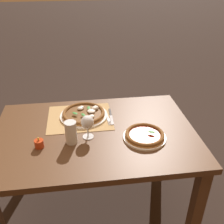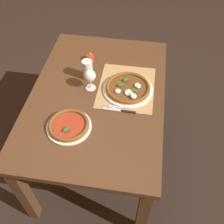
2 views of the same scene
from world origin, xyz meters
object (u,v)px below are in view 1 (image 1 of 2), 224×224
at_px(wine_glass, 87,123).
at_px(pint_glass, 71,133).
at_px(knife, 111,117).
at_px(votive_candle, 39,144).
at_px(pizza_far, 145,136).
at_px(fork, 108,118).
at_px(pizza_near, 84,114).

xyz_separation_m(wine_glass, pint_glass, (0.10, 0.04, -0.04)).
distance_m(wine_glass, knife, 0.30).
bearing_deg(knife, votive_candle, 31.02).
bearing_deg(votive_candle, pizza_far, -179.54).
xyz_separation_m(fork, votive_candle, (0.45, 0.27, 0.02)).
bearing_deg(pizza_far, votive_candle, 0.46).
bearing_deg(fork, pizza_far, 127.01).
relative_size(wine_glass, pint_glass, 1.07).
relative_size(pizza_near, pint_glass, 2.33).
xyz_separation_m(pizza_near, votive_candle, (0.28, 0.32, 0.00)).
relative_size(wine_glass, votive_candle, 2.15).
relative_size(pizza_far, pint_glass, 1.86).
xyz_separation_m(pint_glass, knife, (-0.28, -0.26, -0.06)).
height_order(wine_glass, knife, wine_glass).
height_order(pint_glass, votive_candle, pint_glass).
distance_m(pizza_near, pint_glass, 0.31).
height_order(pizza_near, wine_glass, wine_glass).
bearing_deg(pizza_near, fork, 164.17).
bearing_deg(pint_glass, votive_candle, 7.06).
bearing_deg(knife, fork, 25.16).
bearing_deg(votive_candle, knife, -148.98).
relative_size(pizza_near, wine_glass, 2.18).
xyz_separation_m(pizza_near, wine_glass, (-0.01, 0.25, 0.08)).
xyz_separation_m(knife, votive_candle, (0.47, 0.28, 0.02)).
height_order(fork, knife, knife).
relative_size(pint_glass, votive_candle, 2.01).
relative_size(wine_glass, knife, 0.72).
distance_m(knife, votive_candle, 0.55).
height_order(fork, votive_candle, votive_candle).
bearing_deg(votive_candle, wine_glass, -167.86).
distance_m(wine_glass, pint_glass, 0.12).
relative_size(pizza_far, knife, 1.25).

